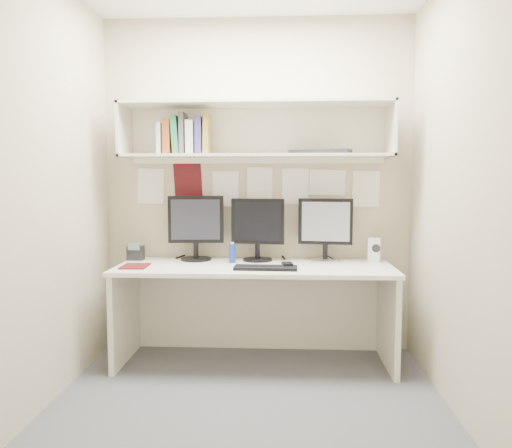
# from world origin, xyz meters

# --- Properties ---
(floor) EXTENTS (2.40, 2.00, 0.01)m
(floor) POSITION_xyz_m (0.00, 0.00, 0.00)
(floor) COLOR #4C4C52
(floor) RESTS_ON ground
(wall_back) EXTENTS (2.40, 0.02, 2.60)m
(wall_back) POSITION_xyz_m (0.00, 1.00, 1.30)
(wall_back) COLOR tan
(wall_back) RESTS_ON ground
(wall_front) EXTENTS (2.40, 0.02, 2.60)m
(wall_front) POSITION_xyz_m (0.00, -1.00, 1.30)
(wall_front) COLOR tan
(wall_front) RESTS_ON ground
(wall_left) EXTENTS (0.02, 2.00, 2.60)m
(wall_left) POSITION_xyz_m (-1.20, 0.00, 1.30)
(wall_left) COLOR tan
(wall_left) RESTS_ON ground
(wall_right) EXTENTS (0.02, 2.00, 2.60)m
(wall_right) POSITION_xyz_m (1.20, 0.00, 1.30)
(wall_right) COLOR tan
(wall_right) RESTS_ON ground
(desk) EXTENTS (2.00, 0.70, 0.73)m
(desk) POSITION_xyz_m (0.00, 0.65, 0.37)
(desk) COLOR silver
(desk) RESTS_ON floor
(overhead_hutch) EXTENTS (2.00, 0.38, 0.40)m
(overhead_hutch) POSITION_xyz_m (0.00, 0.86, 1.72)
(overhead_hutch) COLOR silver
(overhead_hutch) RESTS_ON wall_back
(pinned_papers) EXTENTS (1.92, 0.01, 0.48)m
(pinned_papers) POSITION_xyz_m (0.00, 0.99, 1.25)
(pinned_papers) COLOR white
(pinned_papers) RESTS_ON wall_back
(monitor_left) EXTENTS (0.43, 0.24, 0.50)m
(monitor_left) POSITION_xyz_m (-0.47, 0.87, 1.00)
(monitor_left) COLOR black
(monitor_left) RESTS_ON desk
(monitor_center) EXTENTS (0.41, 0.23, 0.48)m
(monitor_center) POSITION_xyz_m (0.01, 0.87, 0.99)
(monitor_center) COLOR black
(monitor_center) RESTS_ON desk
(monitor_right) EXTENTS (0.41, 0.23, 0.48)m
(monitor_right) POSITION_xyz_m (0.53, 0.87, 0.99)
(monitor_right) COLOR #A5A5AA
(monitor_right) RESTS_ON desk
(keyboard) EXTENTS (0.44, 0.17, 0.02)m
(keyboard) POSITION_xyz_m (0.09, 0.49, 0.74)
(keyboard) COLOR black
(keyboard) RESTS_ON desk
(mouse) EXTENTS (0.09, 0.12, 0.03)m
(mouse) POSITION_xyz_m (0.24, 0.57, 0.75)
(mouse) COLOR black
(mouse) RESTS_ON desk
(speaker) EXTENTS (0.12, 0.12, 0.18)m
(speaker) POSITION_xyz_m (0.90, 0.86, 0.82)
(speaker) COLOR silver
(speaker) RESTS_ON desk
(blue_bottle) EXTENTS (0.05, 0.05, 0.16)m
(blue_bottle) POSITION_xyz_m (-0.17, 0.75, 0.80)
(blue_bottle) COLOR navy
(blue_bottle) RESTS_ON desk
(maroon_notebook) EXTENTS (0.18, 0.22, 0.01)m
(maroon_notebook) POSITION_xyz_m (-0.85, 0.53, 0.74)
(maroon_notebook) COLOR #5B0F12
(maroon_notebook) RESTS_ON desk
(desk_phone) EXTENTS (0.12, 0.11, 0.14)m
(desk_phone) POSITION_xyz_m (-0.94, 0.85, 0.79)
(desk_phone) COLOR black
(desk_phone) RESTS_ON desk
(book_stack) EXTENTS (0.38, 0.19, 0.31)m
(book_stack) POSITION_xyz_m (-0.53, 0.80, 1.68)
(book_stack) COLOR beige
(book_stack) RESTS_ON overhead_hutch
(hutch_tray) EXTENTS (0.47, 0.31, 0.03)m
(hutch_tray) POSITION_xyz_m (0.48, 0.78, 1.56)
(hutch_tray) COLOR black
(hutch_tray) RESTS_ON overhead_hutch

